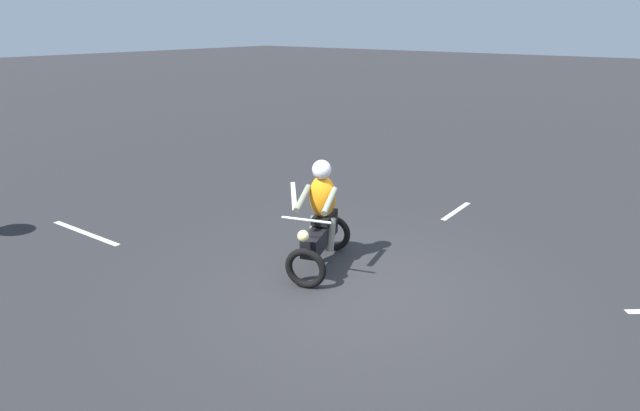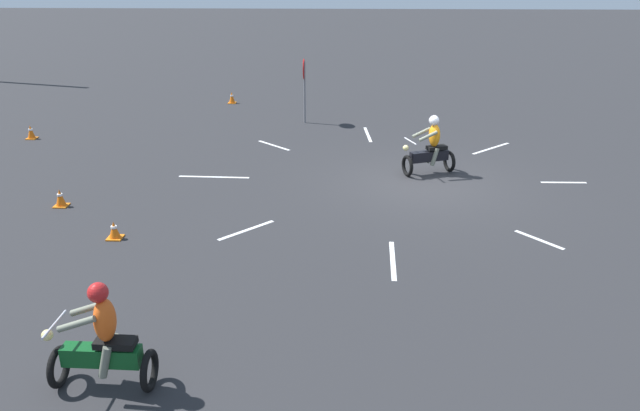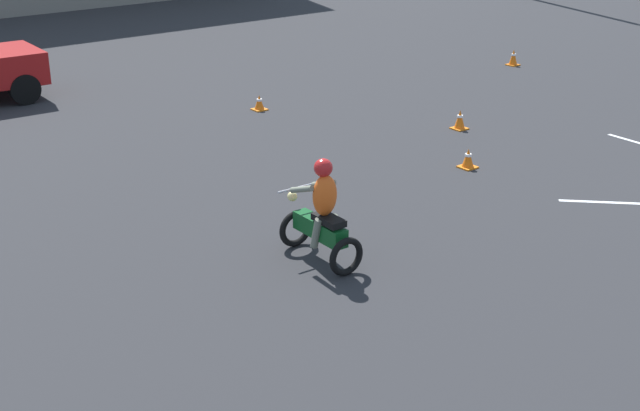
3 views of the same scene
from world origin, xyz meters
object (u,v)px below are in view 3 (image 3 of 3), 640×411
motorcycle_rider_background (321,217)px  traffic_cone_near_left (259,103)px  traffic_cone_far_center (513,58)px  traffic_cone_mid_left (468,159)px  traffic_cone_near_right (460,120)px

motorcycle_rider_background → traffic_cone_near_left: size_ratio=4.48×
traffic_cone_near_left → traffic_cone_far_center: size_ratio=0.79×
traffic_cone_near_left → traffic_cone_mid_left: size_ratio=0.94×
motorcycle_rider_background → traffic_cone_far_center: motorcycle_rider_background is taller
motorcycle_rider_background → traffic_cone_far_center: (12.67, 7.10, -0.50)m
motorcycle_rider_background → traffic_cone_near_right: motorcycle_rider_background is taller
motorcycle_rider_background → traffic_cone_near_right: bearing=29.5°
traffic_cone_near_right → traffic_cone_far_center: bearing=30.8°
motorcycle_rider_background → traffic_cone_mid_left: 5.22m
traffic_cone_near_left → traffic_cone_far_center: 8.61m
traffic_cone_near_right → traffic_cone_mid_left: (-1.80, -1.95, -0.02)m
traffic_cone_near_left → traffic_cone_near_right: (2.66, -4.09, 0.04)m
motorcycle_rider_background → traffic_cone_far_center: size_ratio=3.56×
motorcycle_rider_background → traffic_cone_near_left: 8.69m
traffic_cone_near_right → traffic_cone_mid_left: 2.65m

